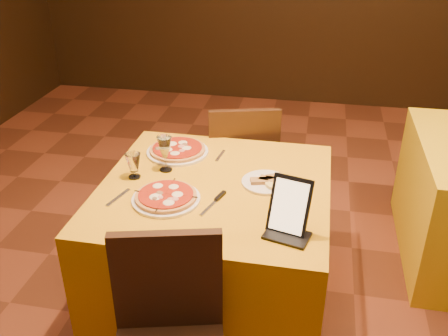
% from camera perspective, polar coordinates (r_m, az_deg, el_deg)
% --- Properties ---
extents(main_table, '(1.10, 1.10, 0.75)m').
position_cam_1_polar(main_table, '(2.62, -1.00, -9.08)').
color(main_table, orange).
rests_on(main_table, floor).
extents(chair_main_far, '(0.45, 0.45, 0.91)m').
position_cam_1_polar(chair_main_far, '(3.23, 1.89, 0.34)').
color(chair_main_far, black).
rests_on(chair_main_far, floor).
extents(pizza_near, '(0.32, 0.32, 0.03)m').
position_cam_1_polar(pizza_near, '(2.30, -6.64, -3.37)').
color(pizza_near, white).
rests_on(pizza_near, main_table).
extents(pizza_far, '(0.34, 0.34, 0.03)m').
position_cam_1_polar(pizza_far, '(2.73, -5.34, 2.00)').
color(pizza_far, white).
rests_on(pizza_far, main_table).
extents(cutlet_dish, '(0.24, 0.24, 0.03)m').
position_cam_1_polar(cutlet_dish, '(2.43, 4.81, -1.52)').
color(cutlet_dish, white).
rests_on(cutlet_dish, main_table).
extents(wine_glass, '(0.09, 0.09, 0.19)m').
position_cam_1_polar(wine_glass, '(2.52, -6.76, 1.66)').
color(wine_glass, '#F3FC8F').
rests_on(wine_glass, main_table).
extents(water_glass, '(0.07, 0.07, 0.13)m').
position_cam_1_polar(water_glass, '(2.49, -10.29, 0.25)').
color(water_glass, white).
rests_on(water_glass, main_table).
extents(tablet, '(0.19, 0.14, 0.23)m').
position_cam_1_polar(tablet, '(2.05, 7.50, -4.28)').
color(tablet, black).
rests_on(tablet, main_table).
extents(knife, '(0.07, 0.19, 0.01)m').
position_cam_1_polar(knife, '(2.25, -1.47, -4.31)').
color(knife, silver).
rests_on(knife, main_table).
extents(fork_near, '(0.06, 0.17, 0.01)m').
position_cam_1_polar(fork_near, '(2.36, -11.99, -3.32)').
color(fork_near, silver).
rests_on(fork_near, main_table).
extents(fork_far, '(0.03, 0.14, 0.01)m').
position_cam_1_polar(fork_far, '(2.69, -0.42, 1.42)').
color(fork_far, '#B3B1B8').
rests_on(fork_far, main_table).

